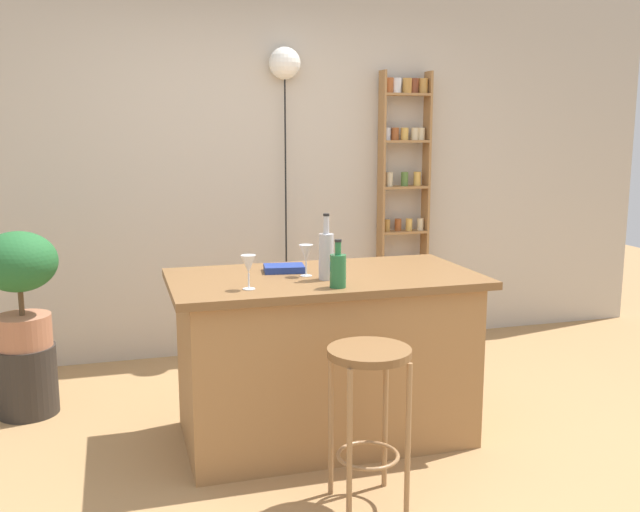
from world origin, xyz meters
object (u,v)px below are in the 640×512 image
(bottle_soda_blue, at_px, (338,270))
(wine_glass_center, at_px, (306,254))
(bar_stool, at_px, (369,388))
(cookbook, at_px, (284,268))
(potted_plant, at_px, (19,279))
(pendant_globe_light, at_px, (285,67))
(spice_shelf, at_px, (404,200))
(plant_stool, at_px, (27,380))
(wine_glass_left, at_px, (248,265))
(bottle_spirits_clear, at_px, (326,255))

(bottle_soda_blue, relative_size, wine_glass_center, 1.42)
(bar_stool, distance_m, cookbook, 0.97)
(potted_plant, relative_size, pendant_globe_light, 0.30)
(spice_shelf, xyz_separation_m, pendant_globe_light, (-0.91, 0.02, 0.96))
(bar_stool, distance_m, potted_plant, 2.17)
(bottle_soda_blue, bearing_deg, wine_glass_center, 104.24)
(bar_stool, distance_m, spice_shelf, 2.58)
(wine_glass_center, relative_size, cookbook, 0.78)
(cookbook, distance_m, pendant_globe_light, 1.85)
(pendant_globe_light, bearing_deg, cookbook, -104.07)
(plant_stool, xyz_separation_m, cookbook, (1.38, -0.62, 0.70))
(spice_shelf, height_order, wine_glass_left, spice_shelf)
(potted_plant, distance_m, bottle_spirits_clear, 1.78)
(spice_shelf, height_order, cookbook, spice_shelf)
(bottle_spirits_clear, bearing_deg, potted_plant, 150.39)
(bottle_spirits_clear, bearing_deg, pendant_globe_light, 83.35)
(plant_stool, bearing_deg, bar_stool, -44.37)
(potted_plant, xyz_separation_m, bottle_spirits_clear, (1.54, -0.88, 0.21))
(plant_stool, xyz_separation_m, wine_glass_left, (1.12, -0.99, 0.80))
(bar_stool, distance_m, pendant_globe_light, 2.75)
(wine_glass_left, bearing_deg, plant_stool, 138.72)
(pendant_globe_light, bearing_deg, bottle_spirits_clear, -96.65)
(plant_stool, height_order, wine_glass_left, wine_glass_left)
(potted_plant, relative_size, bottle_soda_blue, 2.87)
(bottle_soda_blue, distance_m, wine_glass_left, 0.43)
(plant_stool, relative_size, pendant_globe_light, 0.18)
(bottle_spirits_clear, bearing_deg, bottle_soda_blue, -89.78)
(spice_shelf, relative_size, plant_stool, 5.09)
(plant_stool, relative_size, bottle_spirits_clear, 1.21)
(bar_stool, xyz_separation_m, cookbook, (-0.16, 0.88, 0.37))
(plant_stool, xyz_separation_m, bottle_spirits_clear, (1.54, -0.88, 0.81))
(potted_plant, relative_size, wine_glass_left, 4.07)
(spice_shelf, xyz_separation_m, plant_stool, (-2.65, -0.75, -0.90))
(potted_plant, bearing_deg, pendant_globe_light, 24.04)
(wine_glass_center, bearing_deg, pendant_globe_light, 80.15)
(bar_stool, bearing_deg, potted_plant, 135.63)
(spice_shelf, bearing_deg, bottle_spirits_clear, -124.24)
(bar_stool, relative_size, wine_glass_left, 4.35)
(bar_stool, xyz_separation_m, plant_stool, (-1.54, 1.51, -0.33))
(potted_plant, xyz_separation_m, cookbook, (1.38, -0.62, 0.10))
(spice_shelf, xyz_separation_m, bottle_spirits_clear, (-1.11, -1.63, -0.09))
(bottle_spirits_clear, height_order, pendant_globe_light, pendant_globe_light)
(spice_shelf, height_order, plant_stool, spice_shelf)
(bottle_spirits_clear, bearing_deg, cookbook, 122.05)
(bottle_soda_blue, bearing_deg, potted_plant, 145.22)
(bottle_spirits_clear, bearing_deg, plant_stool, 150.39)
(plant_stool, bearing_deg, spice_shelf, 15.81)
(plant_stool, xyz_separation_m, bottle_soda_blue, (1.54, -1.07, 0.77))
(bottle_spirits_clear, bearing_deg, wine_glass_center, 125.48)
(spice_shelf, relative_size, bottle_spirits_clear, 6.16)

